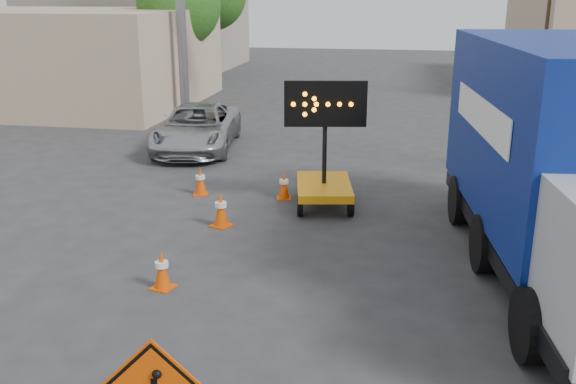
# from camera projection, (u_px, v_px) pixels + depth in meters

# --- Properties ---
(curb_right) EXTENTS (0.40, 60.00, 0.12)m
(curb_right) POSITION_uv_depth(u_px,v_px,m) (566.00, 145.00, 20.39)
(curb_right) COLOR gray
(curb_right) RESTS_ON ground
(storefront_left_near) EXTENTS (14.00, 10.00, 4.00)m
(storefront_left_near) POSITION_uv_depth(u_px,v_px,m) (36.00, 57.00, 28.15)
(storefront_left_near) COLOR tan
(storefront_left_near) RESTS_ON ground
(storefront_left_far) EXTENTS (12.00, 10.00, 4.40)m
(storefront_left_far) POSITION_uv_depth(u_px,v_px,m) (140.00, 32.00, 41.40)
(storefront_left_far) COLOR gray
(storefront_left_far) RESTS_ON ground
(tree_left_near) EXTENTS (3.71, 3.71, 6.03)m
(tree_left_near) POSITION_uv_depth(u_px,v_px,m) (179.00, 5.00, 28.34)
(tree_left_near) COLOR #46341E
(tree_left_near) RESTS_ON ground
(arrow_board) EXTENTS (1.81, 2.21, 2.89)m
(arrow_board) POSITION_uv_depth(u_px,v_px,m) (324.00, 179.00, 14.67)
(arrow_board) COLOR orange
(arrow_board) RESTS_ON ground
(pickup_truck) EXTENTS (2.93, 5.20, 1.37)m
(pickup_truck) POSITION_uv_depth(u_px,v_px,m) (197.00, 128.00, 19.97)
(pickup_truck) COLOR #ABAEB2
(pickup_truck) RESTS_ON ground
(box_truck) EXTENTS (3.32, 8.57, 3.97)m
(box_truck) POSITION_uv_depth(u_px,v_px,m) (565.00, 175.00, 10.74)
(box_truck) COLOR black
(box_truck) RESTS_ON ground
(cone_a) EXTENTS (0.43, 0.43, 0.68)m
(cone_a) POSITION_uv_depth(u_px,v_px,m) (162.00, 269.00, 10.63)
(cone_a) COLOR #DC4704
(cone_a) RESTS_ON ground
(cone_b) EXTENTS (0.50, 0.50, 0.76)m
(cone_b) POSITION_uv_depth(u_px,v_px,m) (221.00, 209.00, 13.44)
(cone_b) COLOR #DC4704
(cone_b) RESTS_ON ground
(cone_c) EXTENTS (0.39, 0.39, 0.67)m
(cone_c) POSITION_uv_depth(u_px,v_px,m) (284.00, 185.00, 15.26)
(cone_c) COLOR #DC4704
(cone_c) RESTS_ON ground
(cone_d) EXTENTS (0.42, 0.42, 0.69)m
(cone_d) POSITION_uv_depth(u_px,v_px,m) (200.00, 181.00, 15.57)
(cone_d) COLOR #DC4704
(cone_d) RESTS_ON ground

